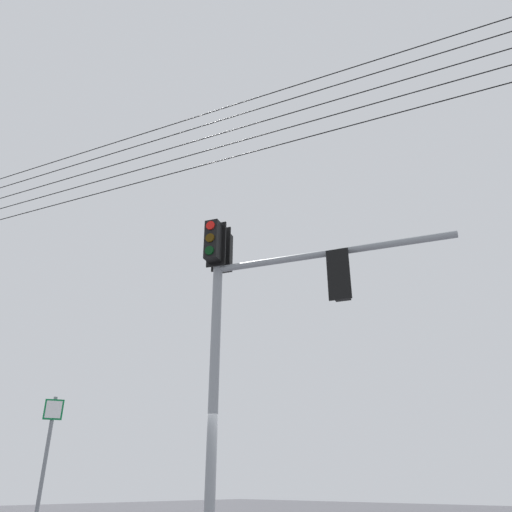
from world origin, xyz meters
TOP-DOWN VIEW (x-y plane):
  - signal_mast_assembly at (0.60, 0.78)m, footprint 2.47×4.82m
  - route_sign_primary at (3.09, -1.98)m, footprint 0.32×0.18m
  - overhead_wire_span at (0.55, 1.17)m, footprint 7.87×24.36m

SIDE VIEW (x-z plane):
  - route_sign_primary at x=3.09m, z-range 0.29..3.08m
  - signal_mast_assembly at x=0.60m, z-range 1.38..7.97m
  - overhead_wire_span at x=0.55m, z-range 8.02..10.33m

